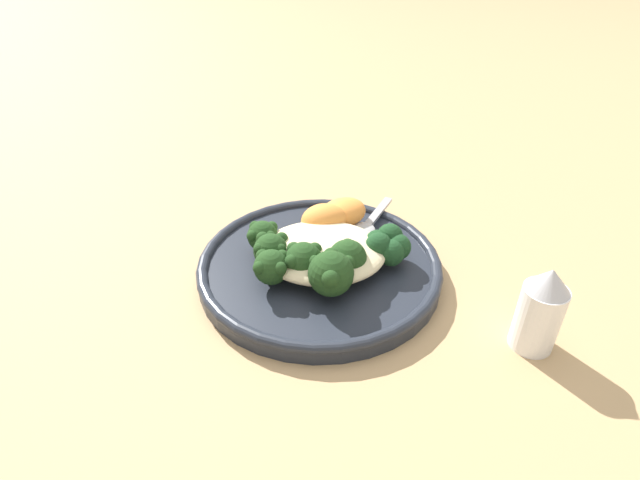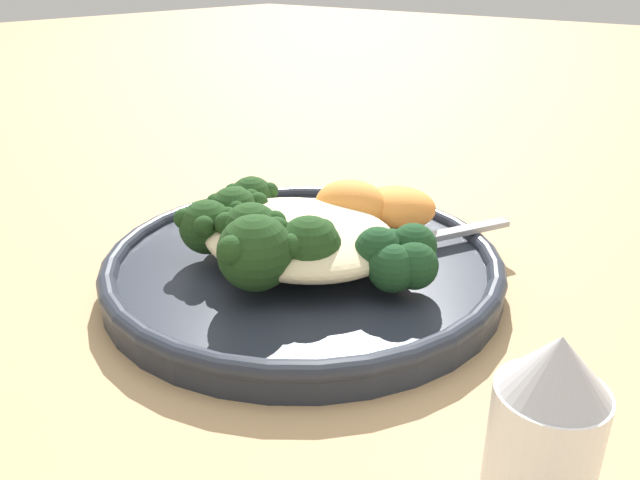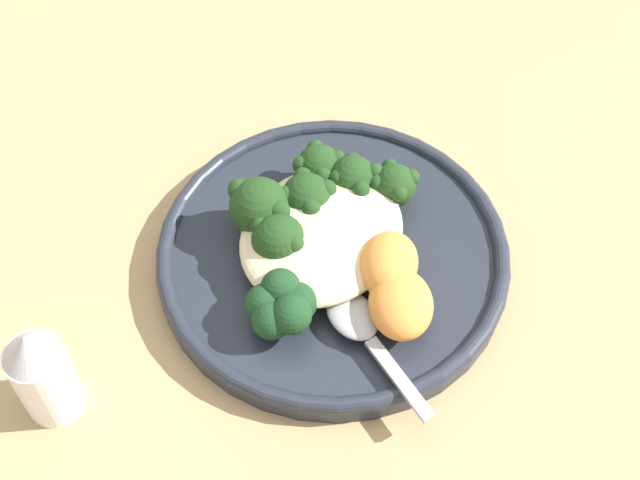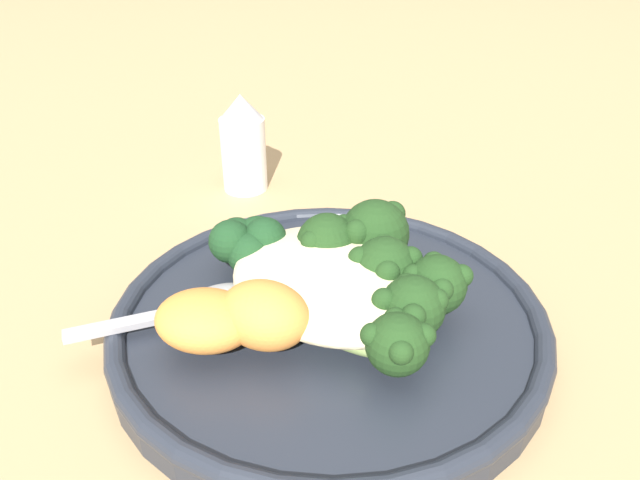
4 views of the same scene
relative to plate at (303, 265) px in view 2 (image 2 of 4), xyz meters
The scene contains 15 objects.
ground_plane 0.03m from the plate, 38.40° to the right, with size 4.00×4.00×0.00m, color tan.
plate is the anchor object (origin of this frame).
quinoa_mound 0.03m from the plate, 64.73° to the right, with size 0.13×0.11×0.03m, color beige.
broccoli_stalk_0 0.06m from the plate, 160.64° to the left, with size 0.09×0.04×0.03m.
broccoli_stalk_1 0.05m from the plate, behind, with size 0.09×0.07×0.04m.
broccoli_stalk_2 0.05m from the plate, 141.35° to the right, with size 0.08×0.10×0.03m.
broccoli_stalk_3 0.04m from the plate, 116.31° to the right, with size 0.04×0.08×0.04m.
broccoli_stalk_4 0.06m from the plate, 75.52° to the right, with size 0.04×0.13×0.04m.
broccoli_stalk_5 0.04m from the plate, 66.66° to the right, with size 0.03×0.08×0.03m.
broccoli_stalk_6 0.04m from the plate, 36.71° to the right, with size 0.06×0.09×0.04m.
sweet_potato_chunk_0 0.05m from the plate, 86.55° to the left, with size 0.05×0.04×0.04m, color orange.
sweet_potato_chunk_1 0.08m from the plate, 70.52° to the left, with size 0.05×0.04×0.03m, color orange.
kale_tuft 0.07m from the plate, ahead, with size 0.05×0.05×0.03m.
spoon 0.07m from the plate, 47.32° to the left, with size 0.06×0.11×0.01m.
salt_shaker 0.22m from the plate, 25.78° to the right, with size 0.04×0.04×0.08m.
Camera 2 is at (0.22, -0.26, 0.19)m, focal length 35.00 mm.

